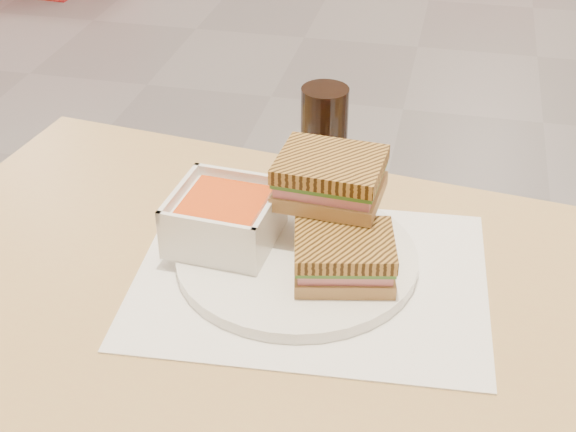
% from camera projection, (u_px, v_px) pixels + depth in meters
% --- Properties ---
extents(main_table, '(1.28, 0.84, 0.75)m').
position_uv_depth(main_table, '(374.00, 428.00, 0.89)').
color(main_table, tan).
rests_on(main_table, ground).
extents(tray_liner, '(0.42, 0.34, 0.00)m').
position_uv_depth(tray_liner, '(311.00, 278.00, 0.92)').
color(tray_liner, white).
rests_on(tray_liner, main_table).
extents(plate, '(0.28, 0.28, 0.01)m').
position_uv_depth(plate, '(297.00, 258.00, 0.94)').
color(plate, white).
rests_on(plate, tray_liner).
extents(soup_bowl, '(0.13, 0.13, 0.06)m').
position_uv_depth(soup_bowl, '(225.00, 220.00, 0.94)').
color(soup_bowl, white).
rests_on(soup_bowl, plate).
extents(panini_lower, '(0.12, 0.11, 0.05)m').
position_uv_depth(panini_lower, '(344.00, 257.00, 0.89)').
color(panini_lower, '#A37642').
rests_on(panini_lower, plate).
extents(panini_upper, '(0.12, 0.11, 0.05)m').
position_uv_depth(panini_upper, '(330.00, 178.00, 0.93)').
color(panini_upper, '#A37642').
rests_on(panini_upper, panini_lower).
extents(cola_glass, '(0.06, 0.06, 0.13)m').
position_uv_depth(cola_glass, '(324.00, 135.00, 1.07)').
color(cola_glass, black).
rests_on(cola_glass, main_table).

